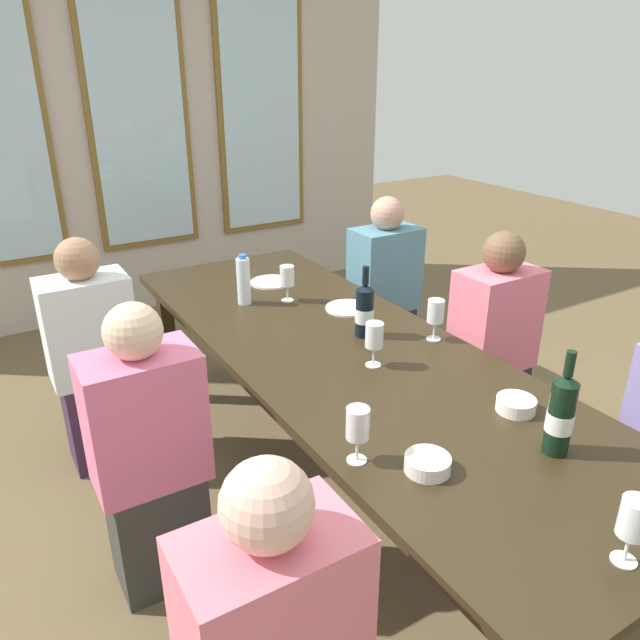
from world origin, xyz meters
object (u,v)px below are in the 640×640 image
(wine_glass_5, at_px, (287,278))
(seated_person_2, at_px, (94,361))
(tasting_bowl_1, at_px, (516,405))
(wine_bottle_0, at_px, (561,414))
(water_bottle, at_px, (244,281))
(white_plate_1, at_px, (271,282))
(wine_glass_6, at_px, (358,425))
(wine_bottle_1, at_px, (365,310))
(wine_glass_3, at_px, (436,313))
(dining_table, at_px, (349,366))
(wine_glass_0, at_px, (634,519))
(wine_glass_4, at_px, (374,337))
(tasting_bowl_0, at_px, (427,464))
(seated_person_3, at_px, (384,296))
(seated_person_4, at_px, (150,459))
(seated_person_5, at_px, (492,351))
(white_plate_0, at_px, (348,308))

(wine_glass_5, relative_size, seated_person_2, 0.16)
(tasting_bowl_1, bearing_deg, wine_bottle_0, -108.81)
(tasting_bowl_1, relative_size, water_bottle, 0.54)
(white_plate_1, distance_m, wine_glass_6, 1.56)
(wine_bottle_1, height_order, water_bottle, wine_bottle_1)
(wine_glass_3, bearing_deg, dining_table, 166.35)
(seated_person_2, bearing_deg, water_bottle, -16.18)
(wine_glass_0, xyz_separation_m, wine_glass_4, (0.07, 1.09, -0.00))
(white_plate_1, relative_size, seated_person_2, 0.19)
(tasting_bowl_0, bearing_deg, seated_person_2, 109.86)
(wine_bottle_1, xyz_separation_m, tasting_bowl_0, (-0.37, -0.84, -0.09))
(wine_bottle_0, relative_size, seated_person_3, 0.30)
(wine_bottle_0, xyz_separation_m, seated_person_4, (-0.97, 0.88, -0.34))
(seated_person_5, bearing_deg, seated_person_2, 152.03)
(wine_glass_4, bearing_deg, seated_person_2, 128.89)
(seated_person_2, bearing_deg, tasting_bowl_1, -55.78)
(wine_bottle_0, height_order, water_bottle, wine_bottle_0)
(wine_bottle_0, relative_size, seated_person_4, 0.30)
(wine_glass_3, bearing_deg, seated_person_3, 64.05)
(water_bottle, bearing_deg, seated_person_3, 10.72)
(wine_glass_0, bearing_deg, white_plate_0, 79.36)
(wine_glass_0, xyz_separation_m, seated_person_2, (-0.76, 2.12, -0.34))
(seated_person_4, bearing_deg, tasting_bowl_1, -32.31)
(wine_bottle_1, bearing_deg, seated_person_4, -174.92)
(wine_bottle_0, bearing_deg, seated_person_2, 118.95)
(wine_glass_3, bearing_deg, wine_glass_4, -170.12)
(wine_glass_6, bearing_deg, wine_glass_5, 70.64)
(wine_glass_5, height_order, seated_person_5, seated_person_5)
(white_plate_0, xyz_separation_m, water_bottle, (-0.38, 0.32, 0.11))
(dining_table, distance_m, tasting_bowl_1, 0.69)
(tasting_bowl_0, xyz_separation_m, seated_person_4, (-0.59, 0.75, -0.24))
(tasting_bowl_0, bearing_deg, wine_glass_0, -71.08)
(tasting_bowl_0, height_order, seated_person_3, seated_person_3)
(water_bottle, distance_m, wine_glass_0, 1.93)
(water_bottle, distance_m, seated_person_3, 1.03)
(tasting_bowl_0, bearing_deg, wine_glass_3, 48.02)
(white_plate_0, relative_size, wine_glass_0, 1.21)
(dining_table, bearing_deg, tasting_bowl_0, -107.46)
(wine_bottle_1, distance_m, tasting_bowl_1, 0.76)
(wine_bottle_0, xyz_separation_m, wine_glass_0, (-0.21, -0.37, -0.01))
(wine_glass_4, relative_size, seated_person_2, 0.16)
(wine_bottle_0, xyz_separation_m, seated_person_5, (0.68, 0.88, -0.34))
(dining_table, xyz_separation_m, seated_person_3, (0.82, 0.87, -0.15))
(wine_glass_3, xyz_separation_m, wine_glass_5, (-0.31, 0.70, -0.00))
(tasting_bowl_1, distance_m, wine_glass_3, 0.59)
(seated_person_5, bearing_deg, white_plate_1, 130.19)
(dining_table, relative_size, tasting_bowl_1, 21.02)
(water_bottle, xyz_separation_m, wine_glass_6, (-0.24, -1.29, 0.01))
(wine_glass_6, xyz_separation_m, seated_person_5, (1.20, 0.61, -0.34))
(wine_glass_0, distance_m, wine_glass_4, 1.09)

